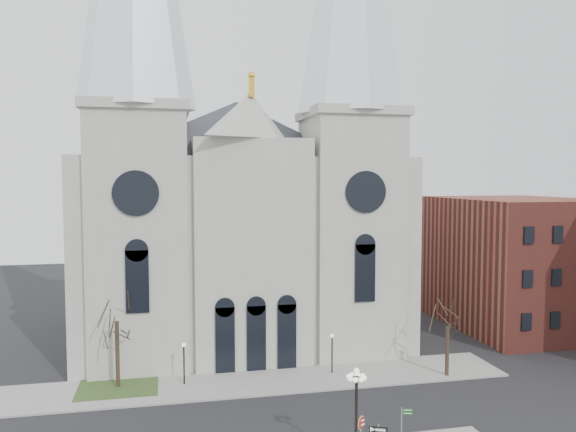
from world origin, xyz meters
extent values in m
cube|color=gray|center=(0.00, 11.00, 0.07)|extent=(40.00, 6.00, 0.14)
cube|color=#28451D|center=(-11.00, 12.00, 0.09)|extent=(6.00, 5.00, 0.18)
cube|color=#A2A197|center=(0.00, 26.00, 9.00)|extent=(30.00, 24.00, 18.00)
pyramid|color=#2D3035|center=(0.00, 26.00, 24.00)|extent=(33.00, 26.40, 6.00)
cube|color=#A2A197|center=(-9.50, 17.50, 11.00)|extent=(8.00, 8.00, 22.00)
cylinder|color=black|center=(-9.50, 13.45, 15.00)|extent=(3.60, 0.30, 3.60)
cube|color=#A2A197|center=(9.50, 17.50, 11.00)|extent=(8.00, 8.00, 22.00)
cylinder|color=black|center=(9.50, 13.45, 15.00)|extent=(3.60, 0.30, 3.60)
cube|color=#A2A197|center=(0.00, 16.00, 9.75)|extent=(10.00, 5.00, 19.50)
pyramid|color=#A2A197|center=(0.00, 16.00, 21.50)|extent=(11.00, 5.00, 4.00)
cube|color=brown|center=(30.00, 22.00, 7.00)|extent=(14.00, 18.00, 14.00)
cylinder|color=black|center=(-11.00, 12.00, 2.62)|extent=(0.32, 0.32, 5.25)
cylinder|color=black|center=(15.00, 9.00, 2.10)|extent=(0.32, 0.32, 4.20)
cylinder|color=black|center=(-6.00, 11.50, 1.64)|extent=(0.12, 0.12, 3.00)
sphere|color=white|center=(-6.00, 11.50, 3.24)|extent=(0.32, 0.32, 0.32)
cylinder|color=black|center=(6.00, 11.50, 1.64)|extent=(0.12, 0.12, 3.00)
sphere|color=white|center=(6.00, 11.50, 3.24)|extent=(0.32, 0.32, 0.32)
cylinder|color=#AB180B|center=(3.70, -1.97, 2.02)|extent=(0.73, 0.34, 0.77)
cylinder|color=white|center=(3.70, -1.97, 2.02)|extent=(0.77, 0.34, 0.83)
cube|color=white|center=(3.70, -1.97, 2.15)|extent=(0.40, 0.18, 0.10)
cube|color=white|center=(3.70, -1.97, 1.90)|extent=(0.45, 0.21, 0.10)
cylinder|color=black|center=(3.14, -2.74, 2.53)|extent=(0.17, 0.17, 4.79)
sphere|color=white|center=(3.14, -2.74, 5.39)|extent=(0.33, 0.33, 0.33)
cube|color=black|center=(4.23, -3.38, 2.20)|extent=(0.96, 0.42, 0.33)
cylinder|color=slate|center=(6.57, -1.20, 1.25)|extent=(0.09, 0.09, 2.22)
cube|color=#0C5719|center=(6.92, -1.27, 2.20)|extent=(0.62, 0.16, 0.15)
cube|color=#0C5719|center=(6.92, -1.27, 2.00)|extent=(0.62, 0.16, 0.15)
camera|label=1|loc=(-7.11, -31.98, 16.19)|focal=35.00mm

